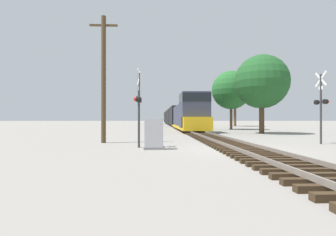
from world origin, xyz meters
TOP-DOWN VIEW (x-y plane):
  - ground_plane at (0.00, 0.00)m, footprint 400.00×400.00m
  - rail_track_bed at (0.00, -0.00)m, footprint 2.60×160.00m
  - freight_train at (0.00, 51.79)m, footprint 3.10×77.13m
  - crossing_signal_near at (-5.21, 1.32)m, footprint 0.37×1.01m
  - crossing_signal_far at (5.96, 2.86)m, footprint 0.45×1.01m
  - relay_cabinet at (-4.35, 0.47)m, footprint 1.03×0.57m
  - utility_pole at (-7.66, 4.21)m, footprint 1.80×0.30m
  - tree_far_right at (6.87, 14.30)m, footprint 5.66×5.66m
  - tree_mid_background at (6.64, 24.88)m, footprint 5.61×5.61m
  - tree_deep_background at (12.32, 41.81)m, footprint 5.80×5.80m

SIDE VIEW (x-z plane):
  - ground_plane at x=0.00m, z-range 0.00..0.00m
  - rail_track_bed at x=0.00m, z-range -0.02..0.29m
  - relay_cabinet at x=-4.35m, z-range -0.01..1.53m
  - freight_train at x=0.00m, z-range -0.18..4.29m
  - crossing_signal_near at x=-5.21m, z-range 0.36..4.57m
  - crossing_signal_far at x=5.96m, z-range 0.26..4.74m
  - utility_pole at x=-7.66m, z-range 0.12..8.34m
  - tree_far_right at x=6.87m, z-range 1.31..9.64m
  - tree_mid_background at x=6.64m, z-range 1.47..10.05m
  - tree_deep_background at x=12.32m, z-range 2.35..12.93m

